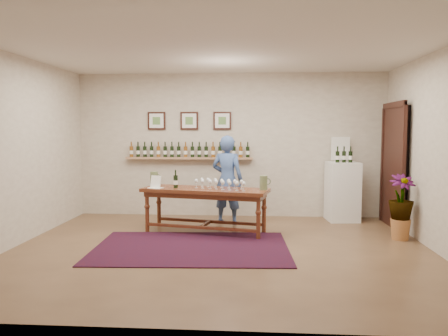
# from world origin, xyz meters

# --- Properties ---
(ground) EXTENTS (6.00, 6.00, 0.00)m
(ground) POSITION_xyz_m (0.00, 0.00, 0.00)
(ground) COLOR brown
(ground) RESTS_ON ground
(room_shell) EXTENTS (6.00, 6.00, 6.00)m
(room_shell) POSITION_xyz_m (2.11, 1.86, 1.12)
(room_shell) COLOR beige
(room_shell) RESTS_ON ground
(rug) EXTENTS (2.87, 1.99, 0.01)m
(rug) POSITION_xyz_m (-0.42, 0.06, 0.01)
(rug) COLOR #430C15
(rug) RESTS_ON ground
(tasting_table) EXTENTS (2.17, 1.08, 0.74)m
(tasting_table) POSITION_xyz_m (-0.33, 1.05, 0.63)
(tasting_table) COLOR #4F2313
(tasting_table) RESTS_ON ground
(table_glasses) EXTENTS (1.17, 0.67, 0.16)m
(table_glasses) POSITION_xyz_m (-0.10, 1.07, 0.82)
(table_glasses) COLOR silver
(table_glasses) RESTS_ON tasting_table
(table_bottles) EXTENTS (0.34, 0.26, 0.32)m
(table_bottles) POSITION_xyz_m (-0.81, 1.13, 0.90)
(table_bottles) COLOR black
(table_bottles) RESTS_ON tasting_table
(pitcher_left) EXTENTS (0.20, 0.20, 0.25)m
(pitcher_left) POSITION_xyz_m (-1.25, 1.32, 0.86)
(pitcher_left) COLOR #5D6C43
(pitcher_left) RESTS_ON tasting_table
(pitcher_right) EXTENTS (0.19, 0.19, 0.23)m
(pitcher_right) POSITION_xyz_m (0.63, 0.94, 0.85)
(pitcher_right) COLOR #5D6C43
(pitcher_right) RESTS_ON tasting_table
(menu_card) EXTENTS (0.27, 0.24, 0.21)m
(menu_card) POSITION_xyz_m (-1.16, 1.07, 0.84)
(menu_card) COLOR white
(menu_card) RESTS_ON tasting_table
(display_pedestal) EXTENTS (0.60, 0.60, 1.10)m
(display_pedestal) POSITION_xyz_m (2.13, 2.17, 0.55)
(display_pedestal) COLOR white
(display_pedestal) RESTS_ON ground
(pedestal_bottles) EXTENTS (0.33, 0.12, 0.32)m
(pedestal_bottles) POSITION_xyz_m (2.12, 2.08, 1.26)
(pedestal_bottles) COLOR black
(pedestal_bottles) RESTS_ON display_pedestal
(info_sign) EXTENTS (0.36, 0.05, 0.49)m
(info_sign) POSITION_xyz_m (2.11, 2.38, 1.35)
(info_sign) COLOR white
(info_sign) RESTS_ON display_pedestal
(potted_plant) EXTENTS (0.52, 0.52, 0.88)m
(potted_plant) POSITION_xyz_m (2.75, 0.78, 0.51)
(potted_plant) COLOR #A96A38
(potted_plant) RESTS_ON ground
(person) EXTENTS (0.68, 0.55, 1.61)m
(person) POSITION_xyz_m (-0.01, 1.76, 0.80)
(person) COLOR #3C578F
(person) RESTS_ON ground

